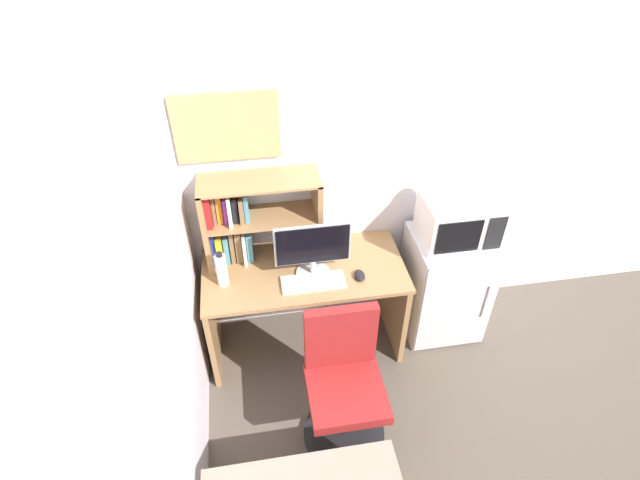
{
  "coord_description": "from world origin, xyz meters",
  "views": [
    {
      "loc": [
        -1.18,
        -2.66,
        2.89
      ],
      "look_at": [
        -0.8,
        -0.34,
        0.99
      ],
      "focal_mm": 27.81,
      "sensor_mm": 36.0,
      "label": 1
    }
  ],
  "objects": [
    {
      "name": "desk",
      "position": [
        -0.9,
        -0.31,
        0.52
      ],
      "size": [
        1.3,
        0.63,
        0.74
      ],
      "color": "#997047",
      "rests_on": "ground_plane"
    },
    {
      "name": "wall_corkboard",
      "position": [
        -1.28,
        -0.01,
        1.61
      ],
      "size": [
        0.6,
        0.02,
        0.42
      ],
      "primitive_type": "cube",
      "color": "tan"
    },
    {
      "name": "computer_mouse",
      "position": [
        -0.56,
        -0.45,
        0.75
      ],
      "size": [
        0.07,
        0.11,
        0.03
      ],
      "primitive_type": "ellipsoid",
      "color": "black",
      "rests_on": "desk"
    },
    {
      "name": "wall_left",
      "position": [
        -1.62,
        -1.6,
        1.3
      ],
      "size": [
        0.04,
        4.4,
        2.6
      ],
      "primitive_type": "cube",
      "color": "silver",
      "rests_on": "ground_plane"
    },
    {
      "name": "hutch_bookshelf",
      "position": [
        -1.24,
        -0.13,
        1.04
      ],
      "size": [
        0.73,
        0.28,
        0.59
      ],
      "color": "#997047",
      "rests_on": "desk"
    },
    {
      "name": "wall_back",
      "position": [
        0.4,
        0.02,
        1.3
      ],
      "size": [
        6.4,
        0.04,
        2.6
      ],
      "primitive_type": "cube",
      "color": "silver",
      "rests_on": "ground_plane"
    },
    {
      "name": "keyboard",
      "position": [
        -0.86,
        -0.46,
        0.75
      ],
      "size": [
        0.4,
        0.15,
        0.02
      ],
      "primitive_type": "cube",
      "color": "silver",
      "rests_on": "desk"
    },
    {
      "name": "monitor",
      "position": [
        -0.85,
        -0.37,
        0.94
      ],
      "size": [
        0.47,
        0.22,
        0.38
      ],
      "color": "#B7B7BC",
      "rests_on": "desk"
    },
    {
      "name": "desk_chair",
      "position": [
        -0.77,
        -1.01,
        0.4
      ],
      "size": [
        0.5,
        0.5,
        0.93
      ],
      "color": "black",
      "rests_on": "ground_plane"
    },
    {
      "name": "water_bottle",
      "position": [
        -1.41,
        -0.37,
        0.85
      ],
      "size": [
        0.07,
        0.07,
        0.25
      ],
      "color": "silver",
      "rests_on": "desk"
    },
    {
      "name": "microwave",
      "position": [
        0.12,
        -0.28,
        0.98
      ],
      "size": [
        0.48,
        0.35,
        0.31
      ],
      "color": "silver",
      "rests_on": "mini_fridge"
    },
    {
      "name": "desk_fan",
      "position": [
        0.1,
        -0.28,
        1.27
      ],
      "size": [
        0.15,
        0.11,
        0.24
      ],
      "color": "silver",
      "rests_on": "microwave"
    },
    {
      "name": "mini_fridge",
      "position": [
        0.12,
        -0.28,
        0.41
      ],
      "size": [
        0.54,
        0.5,
        0.83
      ],
      "color": "silver",
      "rests_on": "ground_plane"
    }
  ]
}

